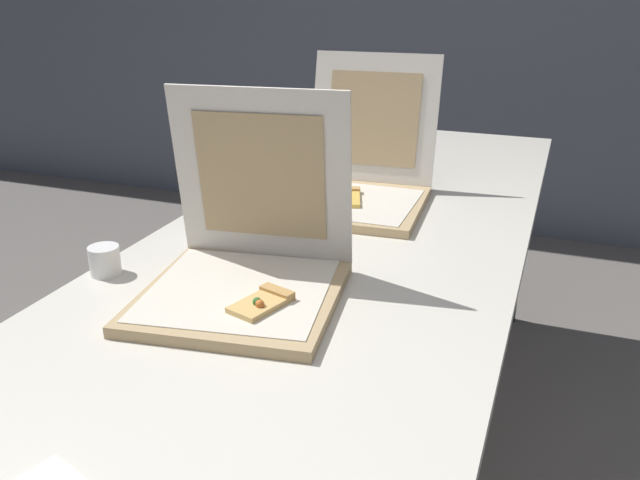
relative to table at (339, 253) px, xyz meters
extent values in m
cube|color=silver|center=(0.00, 0.00, 0.03)|extent=(0.84, 2.44, 0.03)
cylinder|color=#38383D|center=(-0.35, 1.15, -0.34)|extent=(0.04, 0.04, 0.72)
cylinder|color=#38383D|center=(0.35, 1.15, -0.34)|extent=(0.04, 0.04, 0.72)
cube|color=tan|center=(-0.06, -0.39, 0.06)|extent=(0.41, 0.41, 0.02)
cube|color=silver|center=(-0.07, -0.38, 0.07)|extent=(0.38, 0.38, 0.00)
cube|color=silver|center=(-0.08, -0.24, 0.25)|extent=(0.36, 0.10, 0.36)
cube|color=tan|center=(-0.08, -0.24, 0.25)|extent=(0.26, 0.07, 0.26)
cube|color=#E0B266|center=(0.00, -0.44, 0.07)|extent=(0.09, 0.12, 0.01)
cube|color=tan|center=(0.01, -0.39, 0.08)|extent=(0.07, 0.04, 0.02)
sphere|color=#2D6628|center=(0.00, -0.44, 0.08)|extent=(0.02, 0.02, 0.02)
sphere|color=orange|center=(0.01, -0.45, 0.08)|extent=(0.02, 0.02, 0.02)
cube|color=tan|center=(-0.03, 0.20, 0.06)|extent=(0.38, 0.38, 0.02)
cube|color=silver|center=(-0.02, 0.19, 0.07)|extent=(0.30, 0.30, 0.00)
cube|color=silver|center=(-0.05, 0.42, 0.24)|extent=(0.37, 0.12, 0.35)
cube|color=tan|center=(-0.05, 0.42, 0.24)|extent=(0.26, 0.08, 0.25)
cube|color=#E5B74C|center=(-0.05, 0.19, 0.07)|extent=(0.11, 0.14, 0.01)
cube|color=tan|center=(-0.07, 0.24, 0.08)|extent=(0.08, 0.05, 0.02)
sphere|color=#2D6628|center=(-0.07, 0.18, 0.08)|extent=(0.02, 0.02, 0.02)
cylinder|color=white|center=(-0.38, -0.37, 0.08)|extent=(0.06, 0.06, 0.06)
cylinder|color=white|center=(-0.26, -0.13, 0.08)|extent=(0.06, 0.06, 0.06)
camera|label=1|loc=(0.47, -1.37, 0.62)|focal=37.14mm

